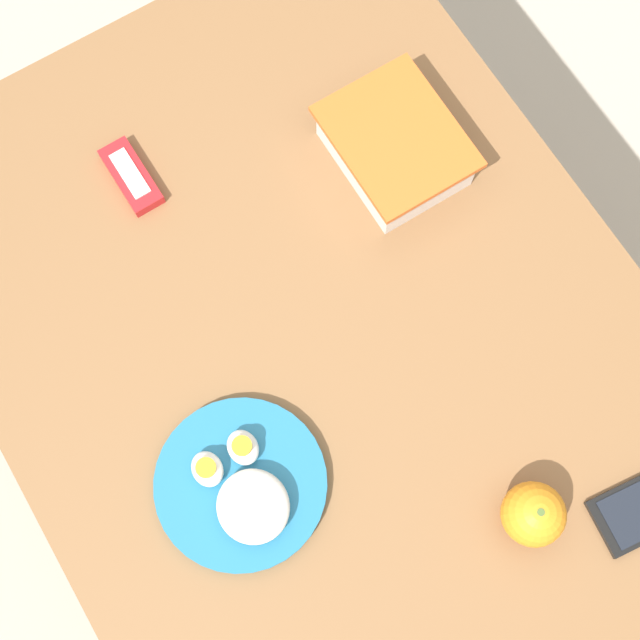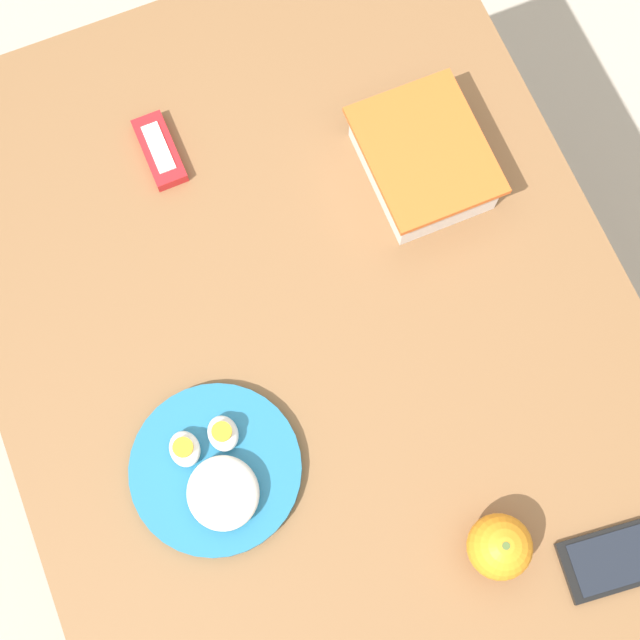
{
  "view_description": "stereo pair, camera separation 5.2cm",
  "coord_description": "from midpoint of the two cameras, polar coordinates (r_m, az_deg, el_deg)",
  "views": [
    {
      "loc": [
        0.24,
        -0.16,
        1.95
      ],
      "look_at": [
        -0.04,
        0.01,
        0.81
      ],
      "focal_mm": 50.0,
      "sensor_mm": 36.0,
      "label": 1
    },
    {
      "loc": [
        0.26,
        -0.11,
        1.95
      ],
      "look_at": [
        -0.04,
        0.01,
        0.81
      ],
      "focal_mm": 50.0,
      "sensor_mm": 36.0,
      "label": 2
    }
  ],
  "objects": [
    {
      "name": "rice_plate",
      "position": [
        1.17,
        -5.36,
        -9.81
      ],
      "size": [
        0.22,
        0.22,
        0.06
      ],
      "color": "teal",
      "rests_on": "table"
    },
    {
      "name": "cell_phone",
      "position": [
        1.24,
        19.92,
        -14.19
      ],
      "size": [
        0.1,
        0.16,
        0.01
      ],
      "color": "black",
      "rests_on": "table"
    },
    {
      "name": "table",
      "position": [
        1.32,
        1.22,
        -3.3
      ],
      "size": [
        1.21,
        0.87,
        0.78
      ],
      "color": "brown",
      "rests_on": "ground_plane"
    },
    {
      "name": "orange_fruit",
      "position": [
        1.16,
        12.71,
        -14.08
      ],
      "size": [
        0.08,
        0.08,
        0.08
      ],
      "color": "orange",
      "rests_on": "table"
    },
    {
      "name": "food_container",
      "position": [
        1.28,
        7.78,
        9.94
      ],
      "size": [
        0.2,
        0.16,
        0.07
      ],
      "color": "white",
      "rests_on": "table"
    },
    {
      "name": "candy_bar",
      "position": [
        1.32,
        -9.11,
        10.58
      ],
      "size": [
        0.11,
        0.05,
        0.02
      ],
      "color": "red",
      "rests_on": "table"
    },
    {
      "name": "ground_plane",
      "position": [
        1.97,
        0.82,
        -7.46
      ],
      "size": [
        10.0,
        10.0,
        0.0
      ],
      "primitive_type": "plane",
      "color": "#B2A899"
    }
  ]
}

